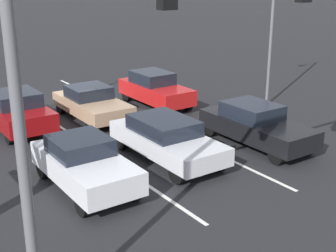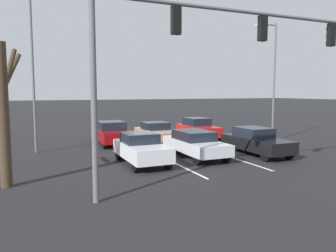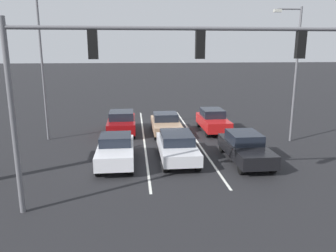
{
  "view_description": "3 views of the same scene",
  "coord_description": "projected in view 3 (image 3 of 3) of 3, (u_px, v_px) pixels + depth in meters",
  "views": [
    {
      "loc": [
        8.49,
        19.77,
        6.16
      ],
      "look_at": [
        1.31,
        9.4,
        1.96
      ],
      "focal_mm": 50.0,
      "sensor_mm": 36.0,
      "label": 1
    },
    {
      "loc": [
        8.39,
        23.06,
        3.57
      ],
      "look_at": [
        1.14,
        6.29,
        1.64
      ],
      "focal_mm": 35.0,
      "sensor_mm": 36.0,
      "label": 2
    },
    {
      "loc": [
        2.31,
        24.2,
        5.83
      ],
      "look_at": [
        0.62,
        8.24,
        2.05
      ],
      "focal_mm": 35.0,
      "sensor_mm": 36.0,
      "label": 3
    }
  ],
  "objects": [
    {
      "name": "car_black_leftlane_front",
      "position": [
        245.0,
        147.0,
        17.27
      ],
      "size": [
        1.79,
        4.59,
        1.52
      ],
      "color": "black",
      "rests_on": "ground_plane"
    },
    {
      "name": "traffic_signal_gantry",
      "position": [
        134.0,
        66.0,
        11.25
      ],
      "size": [
        12.65,
        0.37,
        6.87
      ],
      "color": "slate",
      "rests_on": "ground_plane"
    },
    {
      "name": "car_silver_midlane_front",
      "position": [
        177.0,
        146.0,
        17.57
      ],
      "size": [
        1.87,
        4.7,
        1.44
      ],
      "color": "silver",
      "rests_on": "ground_plane"
    },
    {
      "name": "street_lamp_right_shoulder",
      "position": [
        44.0,
        57.0,
        20.43
      ],
      "size": [
        1.86,
        0.24,
        9.46
      ],
      "color": "slate",
      "rests_on": "ground_plane"
    },
    {
      "name": "car_red_leftlane_second",
      "position": [
        213.0,
        120.0,
        23.61
      ],
      "size": [
        1.71,
        4.21,
        1.6
      ],
      "color": "red",
      "rests_on": "ground_plane"
    },
    {
      "name": "lane_stripe_left_divider",
      "position": [
        193.0,
        136.0,
        22.4
      ],
      "size": [
        0.12,
        17.73,
        0.01
      ],
      "primitive_type": "cube",
      "color": "silver",
      "rests_on": "ground_plane"
    },
    {
      "name": "car_maroon_rightlane_second",
      "position": [
        122.0,
        122.0,
        23.18
      ],
      "size": [
        1.9,
        4.29,
        1.56
      ],
      "color": "maroon",
      "rests_on": "ground_plane"
    },
    {
      "name": "car_tan_midlane_second",
      "position": [
        166.0,
        123.0,
        23.04
      ],
      "size": [
        1.89,
        4.34,
        1.42
      ],
      "color": "tan",
      "rests_on": "ground_plane"
    },
    {
      "name": "ground_plane",
      "position": [
        165.0,
        127.0,
        24.99
      ],
      "size": [
        240.0,
        240.0,
        0.0
      ],
      "primitive_type": "plane",
      "color": "black"
    },
    {
      "name": "lane_stripe_center_divider",
      "position": [
        144.0,
        138.0,
        22.05
      ],
      "size": [
        0.12,
        17.73,
        0.01
      ],
      "primitive_type": "cube",
      "color": "silver",
      "rests_on": "ground_plane"
    },
    {
      "name": "car_white_rightlane_front",
      "position": [
        116.0,
        150.0,
        16.8
      ],
      "size": [
        1.81,
        4.12,
        1.52
      ],
      "color": "silver",
      "rests_on": "ground_plane"
    },
    {
      "name": "street_lamp_left_shoulder",
      "position": [
        294.0,
        67.0,
        20.17
      ],
      "size": [
        1.76,
        0.24,
        8.28
      ],
      "color": "slate",
      "rests_on": "ground_plane"
    }
  ]
}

